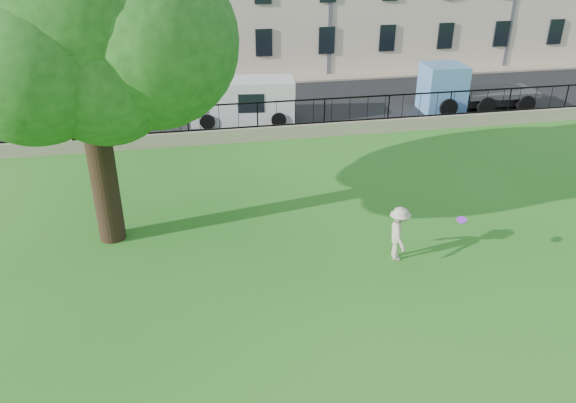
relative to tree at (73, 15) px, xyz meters
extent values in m
plane|color=#236919|center=(5.72, -4.41, -6.55)|extent=(120.00, 120.00, 0.00)
cube|color=gray|center=(5.72, 7.59, -6.25)|extent=(50.00, 0.40, 0.60)
cube|color=black|center=(5.72, 7.59, -5.92)|extent=(50.00, 0.05, 0.06)
cube|color=black|center=(5.72, 7.59, -4.85)|extent=(50.00, 0.05, 0.06)
cube|color=black|center=(5.72, 12.29, -6.55)|extent=(60.00, 9.00, 0.01)
cube|color=gray|center=(5.72, 17.49, -6.49)|extent=(60.00, 1.40, 0.12)
cylinder|color=black|center=(0.13, -0.06, -4.43)|extent=(0.78, 0.78, 4.25)
sphere|color=#1E5115|center=(0.13, -0.06, 0.10)|extent=(5.92, 5.92, 5.92)
sphere|color=#1E5115|center=(1.93, -0.86, -0.60)|extent=(4.44, 4.44, 4.44)
sphere|color=#1E5115|center=(-1.47, 0.74, -0.30)|extent=(4.79, 4.79, 4.79)
imported|color=#C2B49D|center=(8.22, -2.83, -5.75)|extent=(0.75, 1.12, 1.61)
cylinder|color=#9727DD|center=(9.72, -3.47, -5.12)|extent=(0.29, 0.28, 0.12)
imported|color=maroon|center=(-4.78, 10.84, -5.91)|extent=(3.99, 1.70, 1.28)
cube|color=silver|center=(5.40, 10.29, -5.53)|extent=(5.06, 2.44, 2.05)
cube|color=#5993D2|center=(17.29, 9.99, -5.38)|extent=(5.69, 2.25, 2.35)
camera|label=1|loc=(2.54, -15.70, 2.13)|focal=35.00mm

